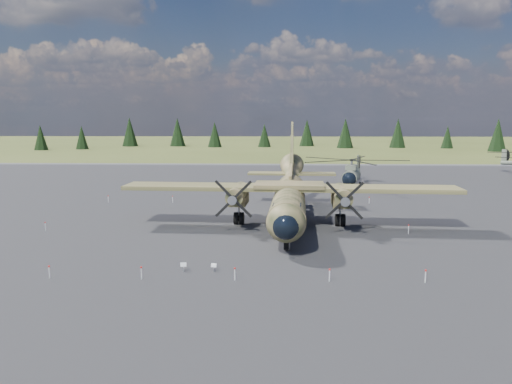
{
  "coord_description": "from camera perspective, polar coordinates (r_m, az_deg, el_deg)",
  "views": [
    {
      "loc": [
        4.47,
        -44.03,
        10.2
      ],
      "look_at": [
        2.78,
        2.0,
        3.43
      ],
      "focal_mm": 35.0,
      "sensor_mm": 36.0,
      "label": 1
    }
  ],
  "objects": [
    {
      "name": "info_placard_left",
      "position": [
        34.25,
        -8.3,
        -8.32
      ],
      "size": [
        0.43,
        0.24,
        0.64
      ],
      "rotation": [
        0.0,
        0.0,
        0.17
      ],
      "color": "gray",
      "rests_on": "ground"
    },
    {
      "name": "apron",
      "position": [
        55.17,
        -2.58,
        -2.31
      ],
      "size": [
        120.0,
        120.0,
        0.04
      ],
      "primitive_type": "cube",
      "color": "#56555A",
      "rests_on": "ground"
    },
    {
      "name": "ground",
      "position": [
        45.42,
        -3.61,
        -4.64
      ],
      "size": [
        500.0,
        500.0,
        0.0
      ],
      "primitive_type": "plane",
      "color": "brown",
      "rests_on": "ground"
    },
    {
      "name": "barrier_fence",
      "position": [
        45.28,
        -4.21,
        -4.03
      ],
      "size": [
        33.12,
        29.62,
        0.85
      ],
      "color": "silver",
      "rests_on": "ground"
    },
    {
      "name": "treeline",
      "position": [
        52.26,
        -12.35,
        2.26
      ],
      "size": [
        302.67,
        301.39,
        10.94
      ],
      "color": "black",
      "rests_on": "ground"
    },
    {
      "name": "helicopter_near",
      "position": [
        76.06,
        10.89,
        2.8
      ],
      "size": [
        20.48,
        21.23,
        4.27
      ],
      "rotation": [
        0.0,
        0.0,
        -0.25
      ],
      "color": "slate",
      "rests_on": "ground"
    },
    {
      "name": "info_placard_right",
      "position": [
        33.96,
        -4.85,
        -8.45
      ],
      "size": [
        0.41,
        0.24,
        0.6
      ],
      "rotation": [
        0.0,
        0.0,
        -0.23
      ],
      "color": "gray",
      "rests_on": "ground"
    },
    {
      "name": "transport_plane",
      "position": [
        48.56,
        3.85,
        -0.19
      ],
      "size": [
        31.65,
        28.74,
        10.43
      ],
      "rotation": [
        0.0,
        0.0,
        -0.05
      ],
      "color": "#343B20",
      "rests_on": "ground"
    }
  ]
}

